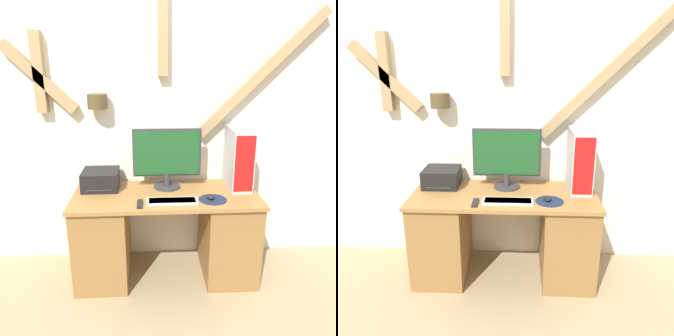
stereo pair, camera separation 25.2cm
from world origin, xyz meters
TOP-DOWN VIEW (x-y plane):
  - ground_plane at (0.00, 0.00)m, footprint 12.00×12.00m
  - wall_back at (-0.00, 0.67)m, footprint 6.40×0.21m
  - desk at (0.00, 0.31)m, footprint 1.46×0.62m
  - monitor at (0.02, 0.45)m, footprint 0.55×0.22m
  - keyboard at (0.04, 0.14)m, footprint 0.38×0.12m
  - mousepad at (0.35, 0.17)m, footprint 0.21×0.21m
  - mouse at (0.33, 0.18)m, footprint 0.06×0.08m
  - computer_tower at (0.60, 0.44)m, footprint 0.17×0.36m
  - printer at (-0.53, 0.46)m, footprint 0.29×0.28m
  - remote_control at (-0.20, 0.11)m, footprint 0.04×0.14m

SIDE VIEW (x-z plane):
  - ground_plane at x=0.00m, z-range 0.00..0.00m
  - desk at x=0.00m, z-range 0.01..0.75m
  - mousepad at x=0.35m, z-range 0.73..0.74m
  - remote_control at x=-0.20m, z-range 0.73..0.75m
  - keyboard at x=0.04m, z-range 0.73..0.75m
  - mouse at x=0.33m, z-range 0.74..0.77m
  - printer at x=-0.53m, z-range 0.73..0.88m
  - computer_tower at x=0.60m, z-range 0.73..1.23m
  - monitor at x=0.02m, z-range 0.76..1.25m
  - wall_back at x=0.00m, z-range -0.06..2.79m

